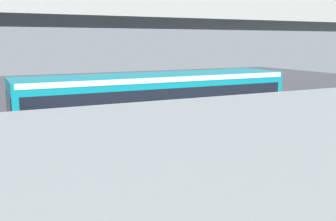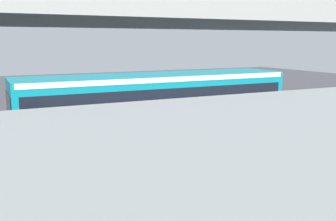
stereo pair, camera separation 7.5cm
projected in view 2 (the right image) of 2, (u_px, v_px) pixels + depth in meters
The scene contains 6 objects.
ground at pixel (129, 148), 16.58m from camera, with size 80.00×80.00×0.00m, color #424247.
city_bus at pixel (155, 104), 16.42m from camera, with size 11.54×2.85×3.15m.
traffic_sign at pixel (163, 89), 21.70m from camera, with size 0.08×0.60×2.80m.
lane_dash_leftmost at pixel (185, 128), 20.38m from camera, with size 2.00×0.20×0.01m, color silver.
lane_dash_left at pixel (112, 136), 18.66m from camera, with size 2.00×0.20×0.01m, color silver.
lane_dash_centre at pixel (24, 146), 16.94m from camera, with size 2.00×0.20×0.01m, color silver.
Camera 2 is at (5.48, 15.17, 4.51)m, focal length 41.48 mm.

